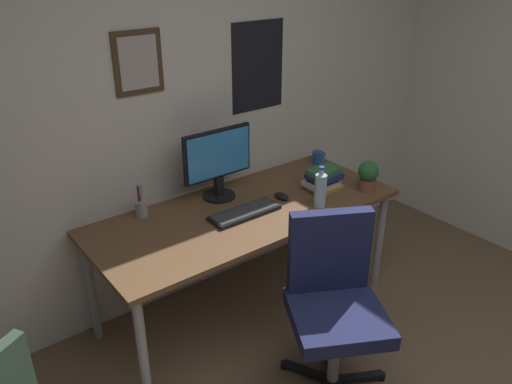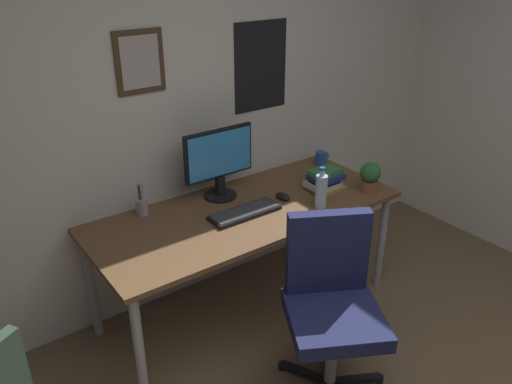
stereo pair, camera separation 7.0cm
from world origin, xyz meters
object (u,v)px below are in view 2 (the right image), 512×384
Objects in this scene: potted_plant at (370,176)px; pen_cup at (142,206)px; keyboard at (245,212)px; computer_mouse at (283,196)px; coffee_mug_near at (321,158)px; book_stack_left at (325,180)px; monitor at (219,160)px; office_chair at (331,298)px; water_bottle at (321,190)px.

pen_cup is at bearing 156.60° from potted_plant.
computer_mouse is (0.30, 0.03, 0.01)m from keyboard.
coffee_mug_near is (0.57, 0.27, 0.03)m from computer_mouse.
coffee_mug_near is (0.87, 0.30, 0.03)m from keyboard.
book_stack_left is at bearing -19.46° from pen_cup.
monitor is at bearing 148.28° from potted_plant.
office_chair is 2.07× the size of monitor.
monitor is 2.30× the size of pen_cup.
computer_mouse is 0.55× the size of pen_cup.
office_chair is 0.69m from water_bottle.
coffee_mug_near is 0.43m from book_stack_left.
water_bottle reaches higher than office_chair.
pen_cup is (-0.53, 1.03, 0.25)m from office_chair.
book_stack_left reaches higher than computer_mouse.
water_bottle is (0.12, -0.21, 0.09)m from computer_mouse.
pen_cup is (-1.29, 0.56, -0.05)m from potted_plant.
pen_cup reaches higher than keyboard.
computer_mouse reaches higher than keyboard.
book_stack_left is (0.29, -0.06, 0.05)m from computer_mouse.
pen_cup reaches higher than coffee_mug_near.
keyboard is 0.92m from coffee_mug_near.
monitor reaches higher than computer_mouse.
pen_cup is 0.88× the size of book_stack_left.
keyboard is at bearing -35.91° from pen_cup.
monitor reaches higher than pen_cup.
pen_cup is at bearing 144.09° from keyboard.
coffee_mug_near is (0.82, 0.98, 0.24)m from office_chair.
coffee_mug_near is 1.35m from pen_cup.
water_bottle is 1.04m from pen_cup.
computer_mouse is 0.63m from coffee_mug_near.
water_bottle is at bearing -60.86° from computer_mouse.
potted_plant is at bearing -3.58° from water_bottle.
water_bottle reaches higher than coffee_mug_near.
monitor reaches higher than book_stack_left.
computer_mouse is (0.29, -0.26, -0.22)m from monitor.
coffee_mug_near is at bearing 83.12° from potted_plant.
computer_mouse is 0.30m from book_stack_left.
office_chair is at bearing -126.41° from water_bottle.
book_stack_left reaches higher than coffee_mug_near.
water_bottle is (0.41, -0.47, -0.13)m from monitor.
computer_mouse is 0.96× the size of coffee_mug_near.
keyboard is 1.70× the size of water_bottle.
monitor reaches higher than office_chair.
potted_plant reaches higher than coffee_mug_near.
keyboard is at bearing -175.24° from computer_mouse.
book_stack_left is at bearing 50.11° from office_chair.
office_chair is at bearing -109.39° from computer_mouse.
computer_mouse is at bearing 168.94° from book_stack_left.
keyboard is at bearing 156.02° from water_bottle.
potted_plant is 0.86× the size of book_stack_left.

